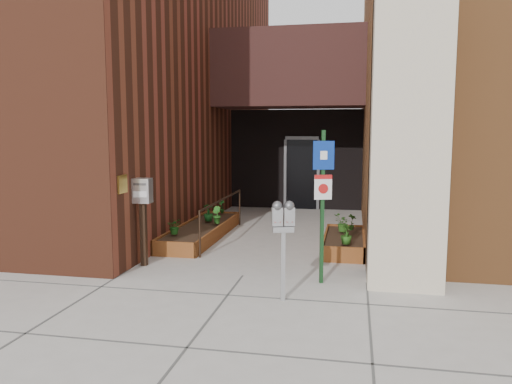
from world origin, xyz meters
The scene contains 15 objects.
ground centered at (0.00, 0.00, 0.00)m, with size 80.00×80.00×0.00m, color #9E9991.
architecture centered at (-0.18, 6.89, 4.98)m, with size 20.00×14.60×10.00m.
planter_left centered at (-1.55, 2.70, 0.13)m, with size 0.90×3.60×0.30m.
planter_right centered at (1.60, 2.20, 0.13)m, with size 0.80×2.20×0.30m.
handrail centered at (-1.05, 2.65, 0.75)m, with size 0.04×3.34×0.90m.
parking_meter centered at (0.82, -1.05, 1.10)m, with size 0.33×0.20×1.42m.
sign_post centered at (1.30, -0.15, 1.47)m, with size 0.32×0.12×2.39m.
payment_dropbox centered at (-1.85, 0.28, 1.12)m, with size 0.32×0.25×1.55m.
shrub_left_a centered at (-1.76, 1.58, 0.46)m, with size 0.29×0.29×0.32m, color #1E5919.
shrub_left_b centered at (-1.25, 2.86, 0.49)m, with size 0.21×0.21×0.39m, color #25631C.
shrub_left_c centered at (-1.51, 3.11, 0.50)m, with size 0.22×0.22×0.40m, color #19581D.
shrub_left_d centered at (-1.49, 4.23, 0.47)m, with size 0.18×0.18×0.35m, color #175319.
shrub_right_a centered at (1.65, 1.37, 0.49)m, with size 0.21×0.21×0.38m, color #2A5F1B.
shrub_right_b centered at (1.74, 2.70, 0.47)m, with size 0.18×0.18×0.35m, color #224E16.
shrub_right_c centered at (1.55, 2.48, 0.48)m, with size 0.33×0.33×0.37m, color #2B5E1B.
Camera 1 is at (1.77, -7.79, 2.39)m, focal length 35.00 mm.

